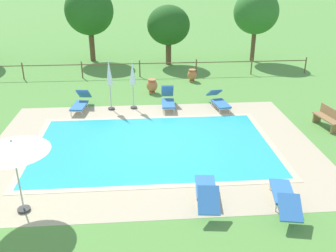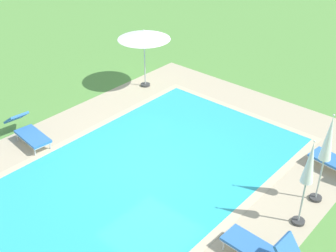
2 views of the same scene
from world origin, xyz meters
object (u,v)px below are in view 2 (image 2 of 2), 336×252
patio_umbrella_closed_row_west (328,143)px  patio_umbrella_closed_row_mid_west (309,168)px  patio_umbrella_open_foreground (144,35)px  sun_lounger_north_near_steps (262,250)px  sun_lounger_south_near_corner (28,131)px

patio_umbrella_closed_row_west → patio_umbrella_closed_row_mid_west: size_ratio=1.06×
patio_umbrella_open_foreground → sun_lounger_north_near_steps: bearing=59.3°
patio_umbrella_closed_row_mid_west → patio_umbrella_closed_row_west: bearing=-176.6°
patio_umbrella_closed_row_west → sun_lounger_south_near_corner: bearing=-67.6°
sun_lounger_north_near_steps → patio_umbrella_closed_row_west: size_ratio=0.73×
sun_lounger_south_near_corner → patio_umbrella_closed_row_mid_west: bearing=105.2°
patio_umbrella_open_foreground → patio_umbrella_closed_row_mid_west: (3.07, 8.03, -0.42)m
sun_lounger_north_near_steps → sun_lounger_south_near_corner: bearing=-86.4°
patio_umbrella_closed_row_mid_west → patio_umbrella_open_foreground: bearing=-110.9°
sun_lounger_south_near_corner → sun_lounger_north_near_steps: bearing=93.6°
patio_umbrella_closed_row_west → patio_umbrella_open_foreground: bearing=-104.0°
sun_lounger_south_near_corner → patio_umbrella_open_foreground: patio_umbrella_open_foreground is taller
patio_umbrella_closed_row_west → patio_umbrella_closed_row_mid_west: bearing=3.4°
sun_lounger_north_near_steps → sun_lounger_south_near_corner: (0.51, -7.98, -0.03)m
patio_umbrella_open_foreground → patio_umbrella_closed_row_mid_west: bearing=69.1°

